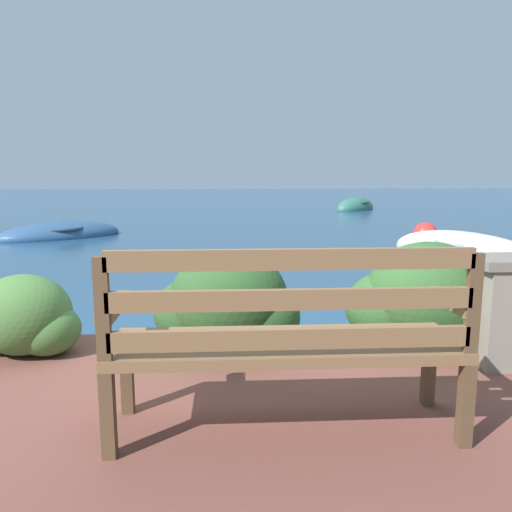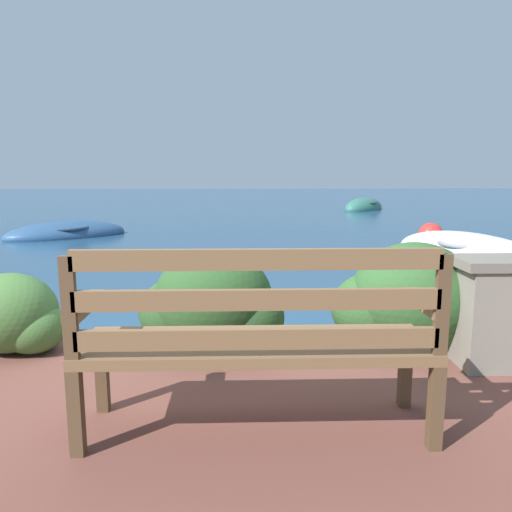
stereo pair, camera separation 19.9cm
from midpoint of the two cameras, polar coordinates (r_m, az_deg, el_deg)
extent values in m
plane|color=navy|center=(4.06, -6.92, -11.60)|extent=(80.00, 80.00, 0.00)
cube|color=brown|center=(2.77, -16.58, -13.01)|extent=(0.06, 0.06, 0.40)
cube|color=brown|center=(2.87, 17.21, -12.23)|extent=(0.06, 0.06, 0.40)
cube|color=brown|center=(2.40, -18.94, -16.80)|extent=(0.06, 0.06, 0.40)
cube|color=brown|center=(2.51, 20.67, -15.65)|extent=(0.06, 0.06, 0.40)
cube|color=brown|center=(2.42, 1.01, -10.17)|extent=(1.66, 0.48, 0.05)
cube|color=brown|center=(2.19, 1.44, -9.45)|extent=(1.58, 0.04, 0.09)
cube|color=brown|center=(2.14, 1.45, -5.02)|extent=(1.58, 0.04, 0.09)
cube|color=brown|center=(2.10, 1.47, -0.40)|extent=(1.58, 0.04, 0.09)
cube|color=brown|center=(2.23, -19.61, -5.78)|extent=(0.06, 0.04, 0.45)
cube|color=brown|center=(2.35, 21.35, -5.10)|extent=(0.06, 0.04, 0.45)
cube|color=brown|center=(2.44, -18.18, -5.51)|extent=(0.07, 0.43, 0.05)
cube|color=brown|center=(2.55, 19.34, -4.91)|extent=(0.07, 0.43, 0.05)
ellipsoid|color=#426B33|center=(3.84, -26.43, -6.01)|extent=(0.65, 0.59, 0.56)
ellipsoid|color=#426B33|center=(3.98, -28.46, -6.88)|extent=(0.49, 0.44, 0.39)
ellipsoid|color=#426B33|center=(3.78, -24.21, -7.65)|extent=(0.46, 0.41, 0.36)
ellipsoid|color=#284C23|center=(3.55, -4.72, -4.93)|extent=(0.84, 0.75, 0.71)
ellipsoid|color=#284C23|center=(3.65, -8.31, -6.29)|extent=(0.63, 0.57, 0.50)
ellipsoid|color=#284C23|center=(3.54, -1.30, -7.04)|extent=(0.59, 0.53, 0.46)
ellipsoid|color=#2D5628|center=(3.76, 17.61, -4.18)|extent=(0.89, 0.80, 0.76)
ellipsoid|color=#2D5628|center=(3.77, 13.68, -5.70)|extent=(0.67, 0.60, 0.53)
ellipsoid|color=#2D5628|center=(3.84, 20.87, -6.14)|extent=(0.62, 0.56, 0.49)
ellipsoid|color=silver|center=(9.11, 22.24, 0.02)|extent=(2.17, 3.32, 0.81)
torus|color=gray|center=(9.08, 22.33, 1.42)|extent=(1.35, 1.35, 0.07)
cube|color=#846647|center=(9.40, 20.15, 1.62)|extent=(0.79, 0.43, 0.04)
cube|color=#846647|center=(8.83, 24.24, 0.88)|extent=(0.79, 0.43, 0.04)
ellipsoid|color=#2D517A|center=(12.14, -21.84, 2.21)|extent=(2.87, 2.49, 0.63)
torus|color=#2D4157|center=(12.12, -21.89, 3.02)|extent=(1.60, 1.60, 0.07)
cube|color=#846647|center=(12.25, -20.06, 3.05)|extent=(0.62, 0.81, 0.04)
cube|color=#846647|center=(12.03, -23.43, 2.73)|extent=(0.62, 0.81, 0.04)
ellipsoid|color=#336B5B|center=(19.81, 10.99, 5.38)|extent=(2.28, 2.37, 0.85)
torus|color=#304F46|center=(19.79, 11.02, 6.06)|extent=(1.39, 1.39, 0.07)
cube|color=#846647|center=(20.10, 11.49, 6.01)|extent=(0.65, 0.61, 0.04)
cube|color=#846647|center=(19.54, 10.61, 5.94)|extent=(0.65, 0.61, 0.04)
sphere|color=red|center=(11.58, 18.30, 2.33)|extent=(0.55, 0.55, 0.55)
torus|color=navy|center=(11.58, 18.30, 2.33)|extent=(0.60, 0.60, 0.07)
camera|label=1|loc=(0.10, -90.73, -0.12)|focal=35.00mm
camera|label=2|loc=(0.10, 89.27, 0.12)|focal=35.00mm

